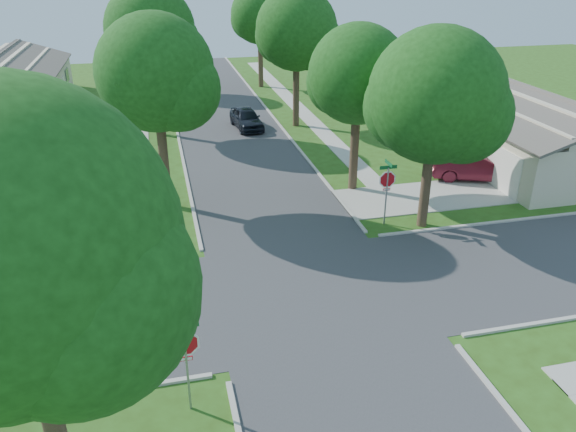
% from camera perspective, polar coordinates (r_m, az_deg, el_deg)
% --- Properties ---
extents(ground, '(100.00, 100.00, 0.00)m').
position_cam_1_polar(ground, '(20.46, 2.43, -7.79)').
color(ground, '#2B4914').
rests_on(ground, ground).
extents(road_ns, '(7.00, 100.00, 0.02)m').
position_cam_1_polar(road_ns, '(20.45, 2.43, -7.77)').
color(road_ns, '#333335').
rests_on(road_ns, ground).
extents(sidewalk_ne, '(1.20, 40.00, 0.04)m').
position_cam_1_polar(sidewalk_ne, '(45.23, 0.98, 11.03)').
color(sidewalk_ne, '#9E9B91').
rests_on(sidewalk_ne, ground).
extents(sidewalk_nw, '(1.20, 40.00, 0.04)m').
position_cam_1_polar(sidewalk_nw, '(43.91, -14.87, 9.76)').
color(sidewalk_nw, '#9E9B91').
rests_on(sidewalk_nw, ground).
extents(driveway, '(8.80, 3.60, 0.05)m').
position_cam_1_polar(driveway, '(28.99, 13.77, 1.94)').
color(driveway, '#9E9B91').
rests_on(driveway, ground).
extents(stop_sign_sw, '(1.05, 0.80, 2.98)m').
position_cam_1_polar(stop_sign_sw, '(14.88, -10.42, -13.02)').
color(stop_sign_sw, gray).
rests_on(stop_sign_sw, ground).
extents(stop_sign_ne, '(1.05, 0.80, 2.98)m').
position_cam_1_polar(stop_sign_ne, '(24.93, 10.04, 3.41)').
color(stop_sign_ne, gray).
rests_on(stop_sign_ne, ground).
extents(tree_e_near, '(4.97, 4.80, 8.28)m').
position_cam_1_polar(tree_e_near, '(27.75, 7.22, 13.64)').
color(tree_e_near, '#38281C').
rests_on(tree_e_near, ground).
extents(tree_e_mid, '(5.59, 5.40, 9.21)m').
position_cam_1_polar(tree_e_mid, '(38.98, 0.95, 18.05)').
color(tree_e_mid, '#38281C').
rests_on(tree_e_mid, ground).
extents(tree_e_far, '(5.17, 5.00, 8.72)m').
position_cam_1_polar(tree_e_far, '(51.62, -2.84, 19.50)').
color(tree_e_far, '#38281C').
rests_on(tree_e_far, ground).
extents(tree_w_near, '(5.38, 5.20, 8.97)m').
position_cam_1_polar(tree_w_near, '(25.96, -13.16, 13.45)').
color(tree_w_near, '#38281C').
rests_on(tree_w_near, ground).
extents(tree_w_mid, '(5.80, 5.60, 9.56)m').
position_cam_1_polar(tree_w_mid, '(37.76, -13.70, 17.51)').
color(tree_w_mid, '#38281C').
rests_on(tree_w_mid, ground).
extents(tree_w_far, '(4.76, 4.60, 8.04)m').
position_cam_1_polar(tree_w_far, '(50.78, -13.86, 18.21)').
color(tree_w_far, '#38281C').
rests_on(tree_w_far, ground).
extents(tree_sw_corner, '(6.21, 6.00, 9.55)m').
position_cam_1_polar(tree_sw_corner, '(10.97, -25.72, -3.92)').
color(tree_sw_corner, '#38281C').
rests_on(tree_sw_corner, ground).
extents(tree_ne_corner, '(5.80, 5.60, 8.66)m').
position_cam_1_polar(tree_ne_corner, '(24.14, 14.85, 11.14)').
color(tree_ne_corner, '#38281C').
rests_on(tree_ne_corner, ground).
extents(house_ne_near, '(8.42, 13.60, 4.23)m').
position_cam_1_polar(house_ne_near, '(35.77, 23.02, 7.63)').
color(house_ne_near, '#B7AB90').
rests_on(house_ne_near, ground).
extents(house_ne_far, '(8.42, 13.60, 4.23)m').
position_cam_1_polar(house_ne_far, '(50.91, 11.30, 13.90)').
color(house_ne_far, '#B7AB90').
rests_on(house_ne_far, ground).
extents(house_nw_far, '(8.42, 13.60, 4.23)m').
position_cam_1_polar(house_nw_far, '(50.65, -26.49, 11.74)').
color(house_nw_far, '#B7AB90').
rests_on(house_nw_far, ground).
extents(car_driveway, '(4.90, 3.17, 1.52)m').
position_cam_1_polar(car_driveway, '(31.73, 18.49, 4.83)').
color(car_driveway, '#52111D').
rests_on(car_driveway, ground).
extents(car_curb_east, '(2.10, 4.32, 1.42)m').
position_cam_1_polar(car_curb_east, '(39.50, -4.25, 9.88)').
color(car_curb_east, black).
rests_on(car_curb_east, ground).
extents(car_curb_west, '(2.30, 4.64, 1.30)m').
position_cam_1_polar(car_curb_west, '(61.31, -10.20, 15.04)').
color(car_curb_west, black).
rests_on(car_curb_west, ground).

